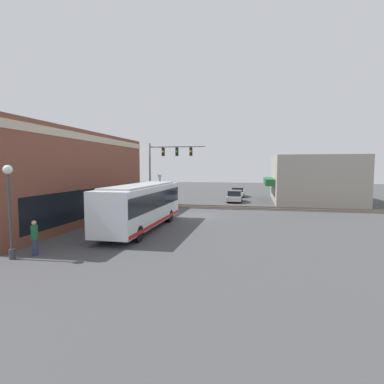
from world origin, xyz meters
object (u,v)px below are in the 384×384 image
at_px(city_bus, 142,205).
at_px(crossing_signal, 160,187).
at_px(parked_car_silver, 235,197).
at_px(pedestrian_by_lamp, 35,238).
at_px(streetlamp, 9,203).
at_px(pedestrian_at_crossing, 163,200).
at_px(parked_car_white, 238,192).

xyz_separation_m(city_bus, crossing_signal, (11.08, 2.26, 0.50)).
bearing_deg(parked_car_silver, pedestrian_by_lamp, 161.95).
bearing_deg(city_bus, parked_car_silver, -16.37).
distance_m(city_bus, parked_car_silver, 19.19).
relative_size(streetlamp, pedestrian_by_lamp, 2.56).
bearing_deg(crossing_signal, streetlamp, 175.95).
height_order(crossing_signal, pedestrian_by_lamp, crossing_signal).
bearing_deg(pedestrian_at_crossing, crossing_signal, 42.30).
bearing_deg(crossing_signal, parked_car_silver, -46.36).
relative_size(parked_car_silver, pedestrian_by_lamp, 2.41).
distance_m(pedestrian_at_crossing, pedestrian_by_lamp, 17.83).
distance_m(city_bus, crossing_signal, 11.32).
relative_size(crossing_signal, parked_car_white, 0.85).
bearing_deg(parked_car_white, streetlamp, 164.89).
xyz_separation_m(streetlamp, pedestrian_by_lamp, (0.77, -0.66, -1.83)).
bearing_deg(crossing_signal, parked_car_white, -28.18).
bearing_deg(city_bus, pedestrian_by_lamp, 157.80).
relative_size(crossing_signal, streetlamp, 0.83).
bearing_deg(pedestrian_by_lamp, streetlamp, 139.03).
bearing_deg(pedestrian_by_lamp, crossing_signal, -2.15).
bearing_deg(parked_car_white, pedestrian_at_crossing, 154.08).
distance_m(crossing_signal, parked_car_white, 16.30).
relative_size(parked_car_white, pedestrian_by_lamp, 2.50).
height_order(crossing_signal, pedestrian_at_crossing, crossing_signal).
bearing_deg(pedestrian_by_lamp, city_bus, -22.20).
xyz_separation_m(parked_car_silver, pedestrian_by_lamp, (-25.60, 8.35, 0.23)).
xyz_separation_m(city_bus, streetlamp, (-7.98, 3.61, 0.95)).
relative_size(parked_car_silver, parked_car_white, 0.96).
xyz_separation_m(parked_car_silver, pedestrian_at_crossing, (-7.81, 7.20, 0.24)).
height_order(streetlamp, pedestrian_by_lamp, streetlamp).
xyz_separation_m(crossing_signal, streetlamp, (-19.06, 1.35, 0.45)).
bearing_deg(city_bus, crossing_signal, 11.52).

